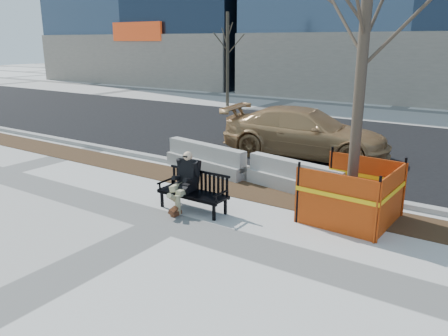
# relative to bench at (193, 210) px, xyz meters

# --- Properties ---
(ground) EXTENTS (120.00, 120.00, 0.00)m
(ground) POSITION_rel_bench_xyz_m (0.00, -0.83, 0.00)
(ground) COLOR beige
(ground) RESTS_ON ground
(mulch_strip) EXTENTS (40.00, 1.20, 0.02)m
(mulch_strip) POSITION_rel_bench_xyz_m (0.00, 1.77, 0.00)
(mulch_strip) COLOR #47301C
(mulch_strip) RESTS_ON ground
(asphalt_street) EXTENTS (60.00, 10.40, 0.01)m
(asphalt_street) POSITION_rel_bench_xyz_m (0.00, 7.97, 0.00)
(asphalt_street) COLOR black
(asphalt_street) RESTS_ON ground
(curb) EXTENTS (60.00, 0.25, 0.12)m
(curb) POSITION_rel_bench_xyz_m (0.00, 2.72, 0.06)
(curb) COLOR #9E9B93
(curb) RESTS_ON ground
(bench) EXTENTS (1.60, 0.58, 0.85)m
(bench) POSITION_rel_bench_xyz_m (0.00, 0.00, 0.00)
(bench) COLOR black
(bench) RESTS_ON ground
(seated_man) EXTENTS (0.55, 0.91, 1.27)m
(seated_man) POSITION_rel_bench_xyz_m (-0.22, 0.04, 0.00)
(seated_man) COLOR black
(seated_man) RESTS_ON ground
(tree_fence) EXTENTS (2.64, 2.64, 6.30)m
(tree_fence) POSITION_rel_bench_xyz_m (2.96, 1.39, 0.00)
(tree_fence) COLOR #DD4A10
(tree_fence) RESTS_ON ground
(sedan) EXTENTS (5.40, 2.72, 1.51)m
(sedan) POSITION_rel_bench_xyz_m (0.03, 5.73, 0.00)
(sedan) COLOR #AE814E
(sedan) RESTS_ON ground
(jersey_barrier_left) EXTENTS (2.79, 0.98, 0.78)m
(jersey_barrier_left) POSITION_rel_bench_xyz_m (-1.53, 2.59, 0.00)
(jersey_barrier_left) COLOR #9D9A92
(jersey_barrier_left) RESTS_ON ground
(jersey_barrier_right) EXTENTS (2.69, 0.96, 0.76)m
(jersey_barrier_right) POSITION_rel_bench_xyz_m (1.27, 2.39, 0.00)
(jersey_barrier_right) COLOR #A8A59D
(jersey_barrier_right) RESTS_ON ground
(far_tree_left) EXTENTS (2.01, 2.01, 5.41)m
(far_tree_left) POSITION_rel_bench_xyz_m (-8.19, 13.79, 0.00)
(far_tree_left) COLOR #493F2F
(far_tree_left) RESTS_ON ground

